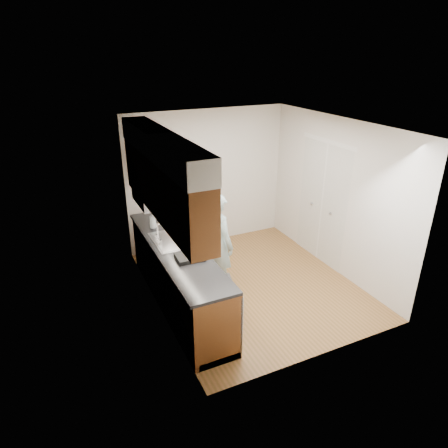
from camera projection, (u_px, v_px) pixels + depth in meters
name	position (u px, v px, depth m)	size (l,w,h in m)	color
floor	(252.00, 284.00, 6.33)	(3.50, 3.50, 0.00)	#906136
ceiling	(257.00, 125.00, 5.33)	(3.50, 3.50, 0.00)	white
wall_left	(154.00, 230.00, 5.25)	(0.02, 3.50, 2.50)	silver
wall_right	(336.00, 197.00, 6.41)	(0.02, 3.50, 2.50)	silver
wall_back	(207.00, 179.00, 7.28)	(3.00, 0.02, 2.50)	silver
counter	(178.00, 274.00, 5.67)	(0.64, 2.80, 1.30)	brown
upper_cabinets	(162.00, 176.00, 5.07)	(0.47, 2.80, 1.21)	brown
closet_door	(322.00, 204.00, 6.75)	(0.02, 1.22, 2.05)	silver
floor_mat	(218.00, 290.00, 6.18)	(0.54, 0.91, 0.02)	slate
person	(218.00, 237.00, 5.82)	(0.63, 0.42, 1.78)	#A0C0C3
soap_bottle_a	(153.00, 220.00, 5.99)	(0.10, 0.10, 0.27)	#B5C0C5
soap_bottle_b	(167.00, 216.00, 6.19)	(0.09, 0.10, 0.21)	#B5C0C5
soda_can	(168.00, 222.00, 6.11)	(0.07, 0.07, 0.12)	red
dish_rack	(190.00, 257.00, 5.15)	(0.35, 0.29, 0.05)	black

